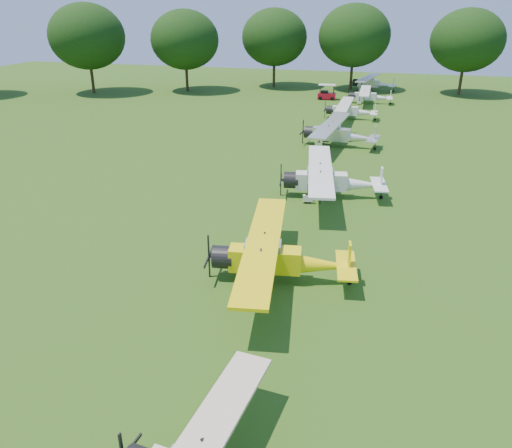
{
  "coord_description": "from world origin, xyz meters",
  "views": [
    {
      "loc": [
        4.85,
        -26.62,
        12.7
      ],
      "look_at": [
        -1.86,
        -2.02,
        1.4
      ],
      "focal_mm": 35.0,
      "sensor_mm": 36.0,
      "label": 1
    }
  ],
  "objects": [
    {
      "name": "ground",
      "position": [
        0.0,
        0.0,
        0.0
      ],
      "size": [
        160.0,
        160.0,
        0.0
      ],
      "primitive_type": "plane",
      "color": "#2C5014",
      "rests_on": "ground"
    },
    {
      "name": "tree_belt",
      "position": [
        3.57,
        0.16,
        8.03
      ],
      "size": [
        137.36,
        130.27,
        14.52
      ],
      "color": "#312513",
      "rests_on": "ground"
    },
    {
      "name": "aircraft_2",
      "position": [
        0.1,
        -5.42,
        1.35
      ],
      "size": [
        7.44,
        11.79,
        2.31
      ],
      "rotation": [
        0.0,
        0.0,
        0.16
      ],
      "color": "#FFEB0A",
      "rests_on": "ground"
    },
    {
      "name": "aircraft_3",
      "position": [
        1.05,
        7.02,
        1.38
      ],
      "size": [
        7.58,
        12.0,
        2.36
      ],
      "rotation": [
        0.0,
        0.0,
        0.16
      ],
      "color": "white",
      "rests_on": "ground"
    },
    {
      "name": "aircraft_4",
      "position": [
        -0.06,
        21.06,
        1.36
      ],
      "size": [
        7.45,
        11.87,
        2.33
      ],
      "rotation": [
        0.0,
        0.0,
        -0.08
      ],
      "color": "silver",
      "rests_on": "ground"
    },
    {
      "name": "aircraft_5",
      "position": [
        -0.16,
        33.94,
        1.16
      ],
      "size": [
        6.3,
        9.99,
        1.98
      ],
      "rotation": [
        0.0,
        0.0,
        0.0
      ],
      "color": "white",
      "rests_on": "ground"
    },
    {
      "name": "aircraft_6",
      "position": [
        1.44,
        45.0,
        1.12
      ],
      "size": [
        6.1,
        9.7,
        1.91
      ],
      "rotation": [
        0.0,
        0.0,
        0.03
      ],
      "color": "white",
      "rests_on": "ground"
    },
    {
      "name": "aircraft_7",
      "position": [
        1.21,
        56.53,
        1.3
      ],
      "size": [
        7.13,
        11.29,
        2.22
      ],
      "rotation": [
        0.0,
        0.0,
        -0.16
      ],
      "color": "silver",
      "rests_on": "ground"
    },
    {
      "name": "golf_cart",
      "position": [
        -4.62,
        46.62,
        0.7
      ],
      "size": [
        2.55,
        1.67,
        2.1
      ],
      "rotation": [
        0.0,
        0.0,
        0.05
      ],
      "color": "#AD0C1E",
      "rests_on": "ground"
    }
  ]
}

